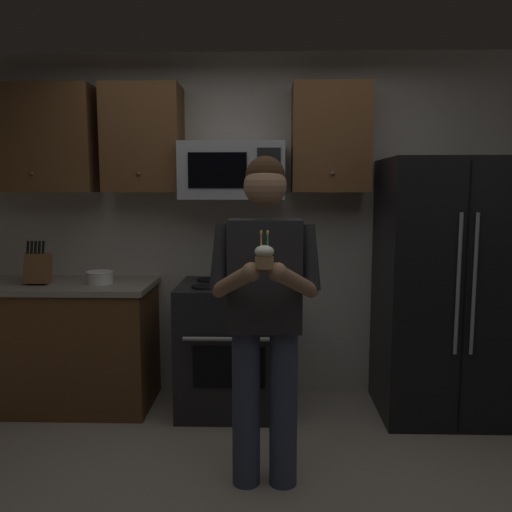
% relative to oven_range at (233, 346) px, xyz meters
% --- Properties ---
extents(wall_back, '(4.40, 0.10, 2.60)m').
position_rel_oven_range_xyz_m(wall_back, '(0.15, 0.39, 0.84)').
color(wall_back, beige).
rests_on(wall_back, ground).
extents(oven_range, '(0.76, 0.70, 0.93)m').
position_rel_oven_range_xyz_m(oven_range, '(0.00, 0.00, 0.00)').
color(oven_range, black).
rests_on(oven_range, ground).
extents(microwave, '(0.74, 0.41, 0.40)m').
position_rel_oven_range_xyz_m(microwave, '(0.00, 0.12, 1.26)').
color(microwave, '#9EA0A5').
extents(refrigerator, '(0.90, 0.75, 1.80)m').
position_rel_oven_range_xyz_m(refrigerator, '(1.50, -0.04, 0.44)').
color(refrigerator, black).
rests_on(refrigerator, ground).
extents(cabinet_row_upper, '(2.78, 0.36, 0.76)m').
position_rel_oven_range_xyz_m(cabinet_row_upper, '(-0.57, 0.17, 1.49)').
color(cabinet_row_upper, brown).
extents(counter_left, '(1.44, 0.66, 0.92)m').
position_rel_oven_range_xyz_m(counter_left, '(-1.30, 0.02, 0.00)').
color(counter_left, brown).
rests_on(counter_left, ground).
extents(knife_block, '(0.16, 0.15, 0.32)m').
position_rel_oven_range_xyz_m(knife_block, '(-1.38, -0.03, 0.57)').
color(knife_block, brown).
rests_on(knife_block, counter_left).
extents(bowl_large_white, '(0.19, 0.19, 0.09)m').
position_rel_oven_range_xyz_m(bowl_large_white, '(-0.95, -0.01, 0.51)').
color(bowl_large_white, white).
rests_on(bowl_large_white, counter_left).
extents(person, '(0.60, 0.48, 1.76)m').
position_rel_oven_range_xyz_m(person, '(0.24, -1.01, 0.53)').
color(person, '#383F59').
rests_on(person, ground).
extents(cupcake, '(0.09, 0.09, 0.17)m').
position_rel_oven_range_xyz_m(cupcake, '(0.24, -1.34, 0.83)').
color(cupcake, '#A87F56').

